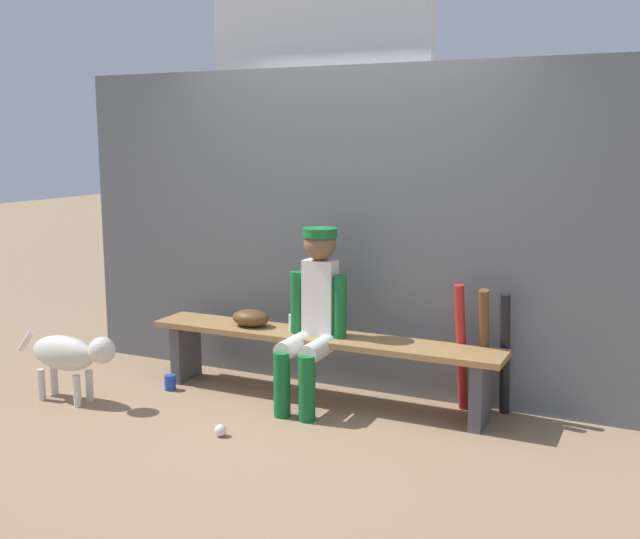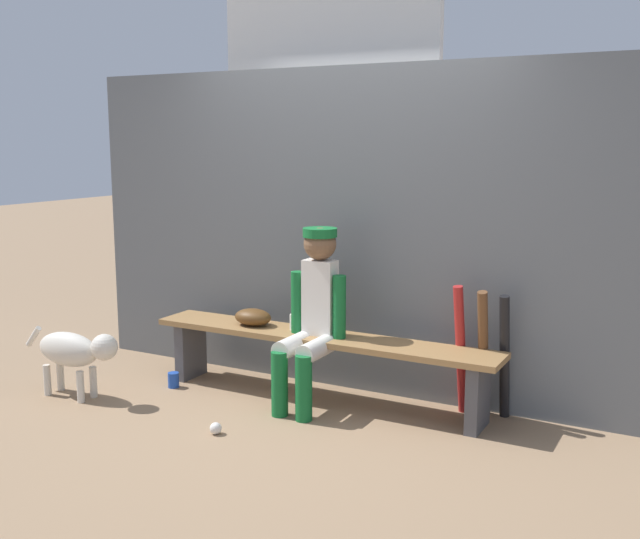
% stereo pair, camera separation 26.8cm
% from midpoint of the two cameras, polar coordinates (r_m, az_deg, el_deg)
% --- Properties ---
extents(ground_plane, '(30.00, 30.00, 0.00)m').
position_cam_midpoint_polar(ground_plane, '(5.31, 1.47, -9.84)').
color(ground_plane, '#937556').
extents(chainlink_fence, '(4.31, 0.03, 2.28)m').
position_cam_midpoint_polar(chainlink_fence, '(5.35, 3.22, 2.89)').
color(chainlink_fence, '#595E63').
rests_on(chainlink_fence, ground_plane).
extents(dugout_bench, '(2.52, 0.36, 0.47)m').
position_cam_midpoint_polar(dugout_bench, '(5.20, 1.49, -6.03)').
color(dugout_bench, olive).
rests_on(dugout_bench, ground_plane).
extents(player_seated, '(0.41, 0.55, 1.20)m').
position_cam_midpoint_polar(player_seated, '(5.03, 0.89, -3.16)').
color(player_seated, silver).
rests_on(player_seated, ground_plane).
extents(baseball_glove, '(0.28, 0.20, 0.12)m').
position_cam_midpoint_polar(baseball_glove, '(5.41, -3.67, -3.61)').
color(baseball_glove, '#593819').
rests_on(baseball_glove, dugout_bench).
extents(bat_aluminum_red, '(0.10, 0.20, 0.87)m').
position_cam_midpoint_polar(bat_aluminum_red, '(5.04, 12.08, -5.97)').
color(bat_aluminum_red, '#B22323').
rests_on(bat_aluminum_red, ground_plane).
extents(bat_wood_dark, '(0.08, 0.26, 0.86)m').
position_cam_midpoint_polar(bat_wood_dark, '(5.00, 13.73, -6.21)').
color(bat_wood_dark, brown).
rests_on(bat_wood_dark, ground_plane).
extents(bat_aluminum_black, '(0.06, 0.19, 0.83)m').
position_cam_midpoint_polar(bat_aluminum_black, '(5.01, 15.25, -6.42)').
color(bat_aluminum_black, black).
rests_on(bat_aluminum_black, ground_plane).
extents(baseball, '(0.07, 0.07, 0.07)m').
position_cam_midpoint_polar(baseball, '(4.75, -6.24, -11.84)').
color(baseball, white).
rests_on(baseball, ground_plane).
extents(cup_on_ground, '(0.08, 0.08, 0.11)m').
position_cam_midpoint_polar(cup_on_ground, '(5.63, -9.65, -8.22)').
color(cup_on_ground, '#1E47AD').
rests_on(cup_on_ground, ground_plane).
extents(cup_on_bench, '(0.08, 0.08, 0.11)m').
position_cam_midpoint_polar(cup_on_bench, '(5.28, -0.41, -3.99)').
color(cup_on_bench, silver).
rests_on(cup_on_bench, dugout_bench).
extents(scoreboard, '(2.27, 0.27, 3.48)m').
position_cam_midpoint_polar(scoreboard, '(6.58, 2.30, 15.57)').
color(scoreboard, '#3F3F42').
rests_on(scoreboard, ground_plane).
extents(dog, '(0.84, 0.20, 0.49)m').
position_cam_midpoint_polar(dog, '(5.49, -16.72, -5.91)').
color(dog, beige).
rests_on(dog, ground_plane).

